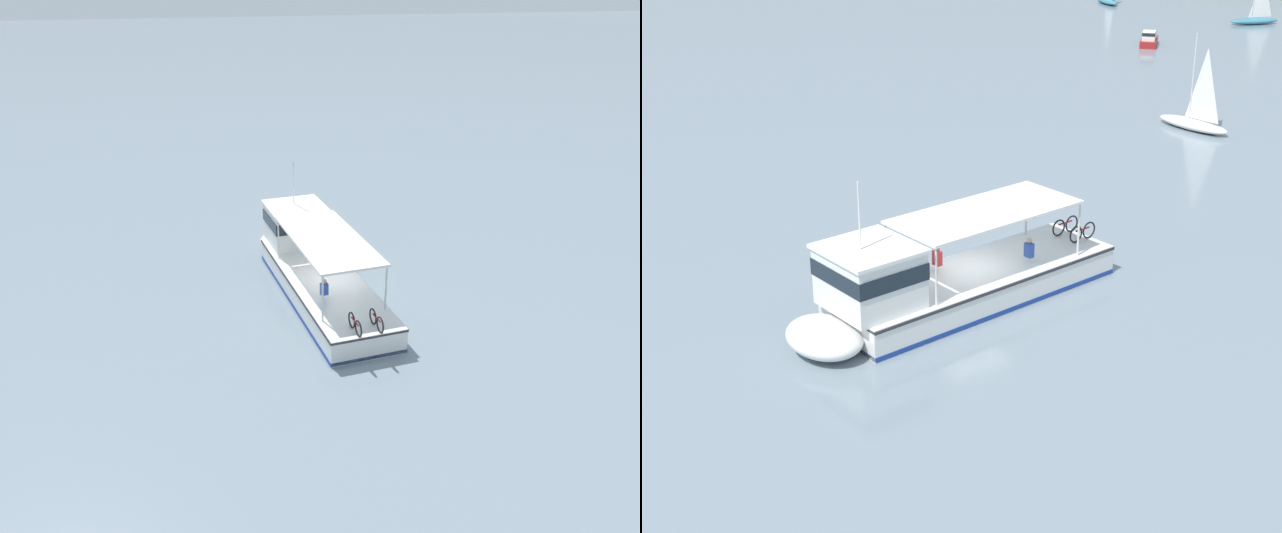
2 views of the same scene
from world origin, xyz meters
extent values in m
plane|color=gray|center=(0.00, 0.00, 0.00)|extent=(400.00, 400.00, 0.00)
cube|color=white|center=(0.34, 0.05, 0.55)|extent=(4.10, 11.03, 1.10)
ellipsoid|color=white|center=(0.86, -6.13, 0.55)|extent=(3.12, 2.44, 1.01)
cube|color=navy|center=(0.34, 0.05, 0.10)|extent=(4.14, 11.04, 0.16)
cube|color=#2D2D33|center=(0.34, 0.05, 1.02)|extent=(4.16, 11.04, 0.10)
cube|color=white|center=(0.71, -4.34, 2.05)|extent=(2.93, 2.82, 1.90)
cube|color=#19232D|center=(0.71, -4.34, 2.38)|extent=(3.00, 2.87, 0.56)
cube|color=white|center=(0.71, -4.34, 3.06)|extent=(3.10, 2.99, 0.12)
cube|color=white|center=(0.30, 0.50, 3.15)|extent=(3.50, 6.92, 0.10)
cylinder|color=silver|center=(1.93, -2.63, 2.10)|extent=(0.08, 0.08, 2.00)
cylinder|color=silver|center=(-0.78, -2.86, 2.10)|extent=(0.08, 0.08, 2.00)
cylinder|color=silver|center=(1.38, 3.85, 2.10)|extent=(0.08, 0.08, 2.00)
cylinder|color=silver|center=(-1.33, 3.62, 2.10)|extent=(0.08, 0.08, 2.00)
cylinder|color=silver|center=(0.73, -4.64, 4.22)|extent=(0.06, 0.06, 2.20)
sphere|color=white|center=(-1.15, -3.49, 0.50)|extent=(0.36, 0.36, 0.36)
sphere|color=white|center=(-1.43, -0.20, 0.50)|extent=(0.36, 0.36, 0.36)
sphere|color=white|center=(-1.69, 2.89, 0.50)|extent=(0.36, 0.36, 0.36)
torus|color=black|center=(0.40, 4.62, 1.43)|extent=(0.12, 0.66, 0.66)
torus|color=black|center=(0.34, 5.32, 1.43)|extent=(0.12, 0.66, 0.66)
cylinder|color=maroon|center=(0.37, 4.97, 1.55)|extent=(0.12, 0.70, 0.06)
torus|color=black|center=(-0.50, 4.54, 1.43)|extent=(0.12, 0.66, 0.66)
torus|color=black|center=(-0.56, 5.24, 1.43)|extent=(0.12, 0.66, 0.66)
cylinder|color=maroon|center=(-0.53, 4.89, 1.55)|extent=(0.12, 0.70, 0.06)
cube|color=#2D4CA5|center=(0.85, 2.02, 1.56)|extent=(0.34, 0.25, 0.52)
sphere|color=tan|center=(0.85, 2.02, 1.93)|extent=(0.20, 0.20, 0.20)
cube|color=red|center=(-0.41, -1.05, 1.56)|extent=(0.34, 0.25, 0.52)
sphere|color=#9E7051|center=(-0.41, -1.05, 1.93)|extent=(0.20, 0.20, 0.20)
ellipsoid|color=white|center=(-11.05, 23.65, 0.30)|extent=(4.86, 1.60, 0.60)
cylinder|color=silver|center=(-11.35, 23.64, 3.00)|extent=(0.08, 0.08, 4.80)
pyramid|color=white|center=(-10.50, 23.71, 2.69)|extent=(1.70, 0.13, 4.08)
ellipsoid|color=teal|center=(-52.10, 55.37, 0.30)|extent=(4.97, 3.10, 0.60)
ellipsoid|color=teal|center=(-33.93, 57.16, 0.30)|extent=(3.11, 4.97, 0.60)
cube|color=maroon|center=(-31.71, 41.02, 0.28)|extent=(3.34, 3.57, 0.56)
cube|color=white|center=(-31.29, 40.54, 0.91)|extent=(1.85, 1.91, 0.70)
cube|color=#19232D|center=(-31.29, 40.54, 1.09)|extent=(1.87, 1.92, 0.28)
camera|label=1|loc=(6.84, 25.29, 13.80)|focal=35.71mm
camera|label=2|loc=(24.78, -17.64, 14.21)|focal=53.08mm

